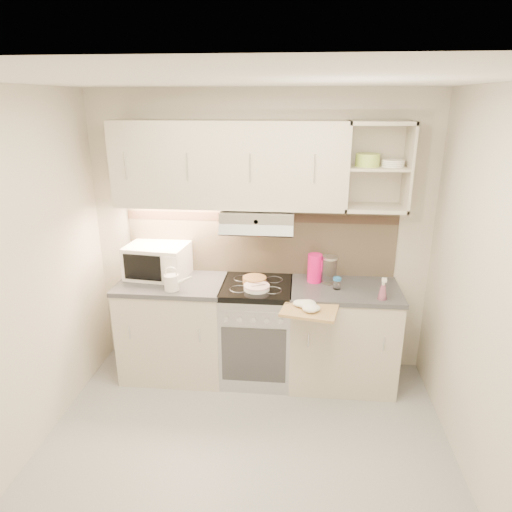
{
  "coord_description": "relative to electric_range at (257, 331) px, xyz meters",
  "views": [
    {
      "loc": [
        0.34,
        -2.51,
        2.4
      ],
      "look_at": [
        0.01,
        0.95,
        1.21
      ],
      "focal_mm": 32.0,
      "sensor_mm": 36.0,
      "label": 1
    }
  ],
  "objects": [
    {
      "name": "dish_towel",
      "position": [
        0.42,
        -0.42,
        0.46
      ],
      "size": [
        0.28,
        0.26,
        0.06
      ],
      "primitive_type": null,
      "rotation": [
        0.0,
        0.0,
        -0.29
      ],
      "color": "silver",
      "rests_on": "cutting_board"
    },
    {
      "name": "room_shell",
      "position": [
        0.0,
        -0.73,
        1.18
      ],
      "size": [
        3.04,
        2.84,
        2.52
      ],
      "color": "beige",
      "rests_on": "ground"
    },
    {
      "name": "pink_pitcher",
      "position": [
        0.49,
        0.11,
        0.57
      ],
      "size": [
        0.13,
        0.12,
        0.25
      ],
      "rotation": [
        0.0,
        0.0,
        -0.28
      ],
      "color": "#F70D73",
      "rests_on": "worktop_right"
    },
    {
      "name": "worktop_left",
      "position": [
        -0.75,
        0.0,
        0.43
      ],
      "size": [
        0.92,
        0.62,
        0.04
      ],
      "primitive_type": "cube",
      "color": "#47474C",
      "rests_on": "base_cabinet_left"
    },
    {
      "name": "base_cabinet_right",
      "position": [
        0.75,
        0.0,
        -0.02
      ],
      "size": [
        0.9,
        0.6,
        0.86
      ],
      "primitive_type": "cube",
      "color": "beige",
      "rests_on": "ground"
    },
    {
      "name": "cutting_board",
      "position": [
        0.45,
        -0.38,
        0.42
      ],
      "size": [
        0.48,
        0.45,
        0.02
      ],
      "primitive_type": "cube",
      "rotation": [
        0.0,
        0.0,
        -0.2
      ],
      "color": "#A8774D",
      "rests_on": "base_cabinet_right"
    },
    {
      "name": "bread_loaf",
      "position": [
        -0.02,
        0.04,
        0.47
      ],
      "size": [
        0.2,
        0.2,
        0.05
      ],
      "primitive_type": "cylinder",
      "color": "#9E6F45",
      "rests_on": "electric_range"
    },
    {
      "name": "plate_stack",
      "position": [
        0.01,
        -0.11,
        0.47
      ],
      "size": [
        0.22,
        0.22,
        0.05
      ],
      "rotation": [
        0.0,
        0.0,
        -0.03
      ],
      "color": "white",
      "rests_on": "electric_range"
    },
    {
      "name": "base_cabinet_left",
      "position": [
        -0.75,
        0.0,
        -0.02
      ],
      "size": [
        0.9,
        0.6,
        0.86
      ],
      "primitive_type": "cube",
      "color": "beige",
      "rests_on": "ground"
    },
    {
      "name": "ground",
      "position": [
        0.0,
        -1.1,
        -0.45
      ],
      "size": [
        3.0,
        3.0,
        0.0
      ],
      "primitive_type": "plane",
      "color": "gray",
      "rests_on": "ground"
    },
    {
      "name": "electric_range",
      "position": [
        0.0,
        0.0,
        0.0
      ],
      "size": [
        0.6,
        0.6,
        0.9
      ],
      "color": "#B7B7BC",
      "rests_on": "ground"
    },
    {
      "name": "spice_jar",
      "position": [
        0.68,
        -0.03,
        0.5
      ],
      "size": [
        0.07,
        0.07,
        0.1
      ],
      "rotation": [
        0.0,
        0.0,
        0.2
      ],
      "color": "silver",
      "rests_on": "worktop_right"
    },
    {
      "name": "worktop_right",
      "position": [
        0.75,
        0.0,
        0.43
      ],
      "size": [
        0.92,
        0.62,
        0.04
      ],
      "primitive_type": "cube",
      "color": "#47474C",
      "rests_on": "base_cabinet_right"
    },
    {
      "name": "microwave",
      "position": [
        -0.9,
        0.11,
        0.6
      ],
      "size": [
        0.56,
        0.44,
        0.29
      ],
      "rotation": [
        0.0,
        0.0,
        -0.11
      ],
      "color": "white",
      "rests_on": "worktop_left"
    },
    {
      "name": "glass_jar",
      "position": [
        0.62,
        0.09,
        0.57
      ],
      "size": [
        0.13,
        0.13,
        0.24
      ],
      "rotation": [
        0.0,
        0.0,
        -0.12
      ],
      "color": "white",
      "rests_on": "worktop_right"
    },
    {
      "name": "watering_can",
      "position": [
        -0.69,
        -0.18,
        0.52
      ],
      "size": [
        0.24,
        0.12,
        0.21
      ],
      "rotation": [
        0.0,
        0.0,
        0.03
      ],
      "color": "white",
      "rests_on": "worktop_left"
    },
    {
      "name": "spray_bottle",
      "position": [
        1.02,
        -0.21,
        0.52
      ],
      "size": [
        0.07,
        0.07,
        0.19
      ],
      "rotation": [
        0.0,
        0.0,
        -0.13
      ],
      "color": "pink",
      "rests_on": "worktop_right"
    }
  ]
}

